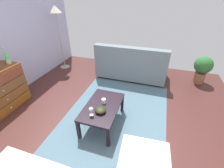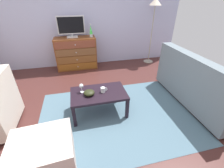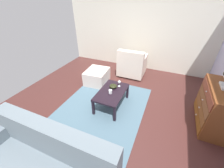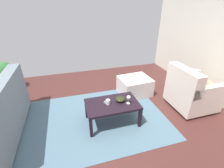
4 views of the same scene
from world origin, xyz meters
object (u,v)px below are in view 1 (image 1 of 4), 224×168
lava_lamp (6,57)px  wine_glass (91,109)px  bowl_decorative (100,110)px  potted_plant (203,67)px  mug (104,101)px  coffee_table (102,108)px  couch_large (131,65)px  standing_lamp (56,16)px

lava_lamp → wine_glass: lava_lamp is taller
wine_glass → bowl_decorative: wine_glass is taller
wine_glass → potted_plant: potted_plant is taller
mug → potted_plant: 2.83m
coffee_table → wine_glass: wine_glass is taller
mug → potted_plant: bearing=-42.6°
coffee_table → bowl_decorative: size_ratio=5.14×
bowl_decorative → couch_large: bearing=-2.7°
wine_glass → couch_large: 2.17m
lava_lamp → mug: size_ratio=2.89×
lava_lamp → couch_large: (1.74, -2.14, -0.65)m
potted_plant → coffee_table: bearing=138.5°
bowl_decorative → couch_large: couch_large is taller
bowl_decorative → standing_lamp: (2.05, 2.04, 1.07)m
wine_glass → mug: size_ratio=1.38×
wine_glass → bowl_decorative: 0.17m
bowl_decorative → potted_plant: bearing=-39.1°
wine_glass → couch_large: (2.16, -0.20, -0.17)m
lava_lamp → potted_plant: bearing=-62.9°
bowl_decorative → standing_lamp: 3.09m
coffee_table → potted_plant: 2.89m
mug → coffee_table: bearing=-179.4°
potted_plant → lava_lamp: bearing=117.1°
wine_glass → coffee_table: bearing=-16.6°
coffee_table → standing_lamp: standing_lamp is taller
coffee_table → mug: bearing=0.6°
coffee_table → mug: size_ratio=8.06×
coffee_table → wine_glass: (-0.27, 0.08, 0.17)m
coffee_table → potted_plant: bearing=-41.5°
couch_large → coffee_table: bearing=176.2°
lava_lamp → coffee_table: (-0.15, -2.02, -0.65)m
wine_glass → potted_plant: size_ratio=0.22×
couch_large → potted_plant: (0.27, -1.79, 0.08)m
coffee_table → mug: 0.12m
wine_glass → standing_lamp: bearing=41.8°
coffee_table → standing_lamp: 3.00m
standing_lamp → couch_large: bearing=-90.2°
mug → standing_lamp: size_ratio=0.06×
mug → bowl_decorative: 0.24m
coffee_table → mug: mug is taller
lava_lamp → potted_plant: (2.01, -3.93, -0.57)m
lava_lamp → coffee_table: lava_lamp is taller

